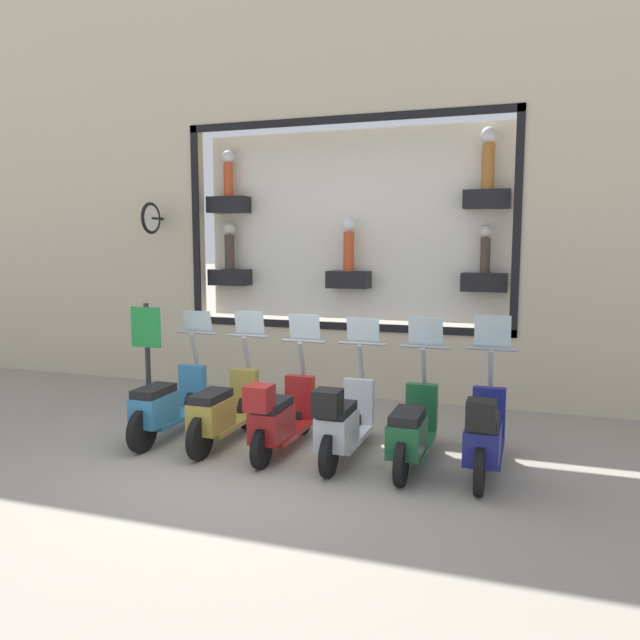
{
  "coord_description": "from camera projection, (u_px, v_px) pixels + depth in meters",
  "views": [
    {
      "loc": [
        -6.18,
        -2.88,
        2.5
      ],
      "look_at": [
        1.98,
        -0.1,
        1.43
      ],
      "focal_mm": 35.0,
      "sensor_mm": 36.0,
      "label": 1
    }
  ],
  "objects": [
    {
      "name": "ground_plane",
      "position": [
        255.0,
        466.0,
        7.03
      ],
      "size": [
        120.0,
        120.0,
        0.0
      ],
      "primitive_type": "plane",
      "color": "gray"
    },
    {
      "name": "building_facade",
      "position": [
        347.0,
        144.0,
        9.91
      ],
      "size": [
        1.19,
        36.0,
        7.99
      ],
      "color": "beige",
      "rests_on": "ground_plane"
    },
    {
      "name": "scooter_navy_0",
      "position": [
        484.0,
        434.0,
        6.63
      ],
      "size": [
        1.8,
        0.61,
        1.66
      ],
      "color": "black",
      "rests_on": "ground_plane"
    },
    {
      "name": "scooter_green_1",
      "position": [
        412.0,
        430.0,
        6.94
      ],
      "size": [
        1.79,
        0.6,
        1.6
      ],
      "color": "black",
      "rests_on": "ground_plane"
    },
    {
      "name": "scooter_silver_2",
      "position": [
        342.0,
        422.0,
        7.12
      ],
      "size": [
        1.79,
        0.6,
        1.57
      ],
      "color": "black",
      "rests_on": "ground_plane"
    },
    {
      "name": "scooter_red_3",
      "position": [
        279.0,
        416.0,
        7.38
      ],
      "size": [
        1.79,
        0.61,
        1.58
      ],
      "color": "black",
      "rests_on": "ground_plane"
    },
    {
      "name": "scooter_olive_4",
      "position": [
        222.0,
        411.0,
        7.7
      ],
      "size": [
        1.8,
        0.6,
        1.6
      ],
      "color": "black",
      "rests_on": "ground_plane"
    },
    {
      "name": "scooter_teal_5",
      "position": [
        167.0,
        405.0,
        7.95
      ],
      "size": [
        1.8,
        0.6,
        1.57
      ],
      "color": "black",
      "rests_on": "ground_plane"
    },
    {
      "name": "shop_sign_post",
      "position": [
        147.0,
        360.0,
        8.54
      ],
      "size": [
        0.36,
        0.45,
        1.68
      ],
      "color": "#232326",
      "rests_on": "ground_plane"
    }
  ]
}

